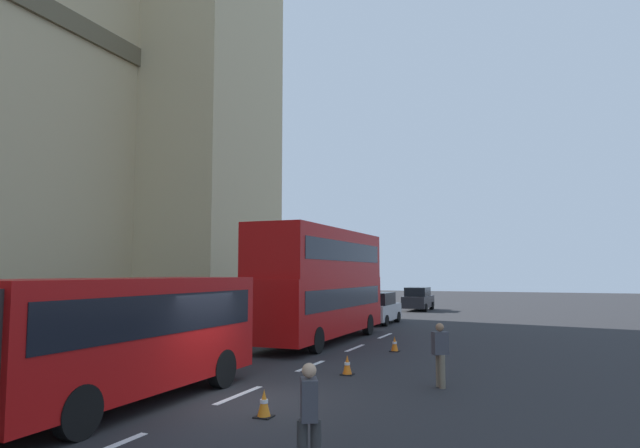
{
  "coord_description": "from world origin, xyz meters",
  "views": [
    {
      "loc": [
        -11.76,
        -7.05,
        3.03
      ],
      "look_at": [
        16.94,
        4.47,
        5.78
      ],
      "focal_mm": 30.8,
      "sensor_mm": 36.0,
      "label": 1
    }
  ],
  "objects_px": {
    "sedan_trailing": "(418,299)",
    "pedestrian_near_cones": "(309,416)",
    "traffic_cone_middle": "(347,365)",
    "pedestrian_by_kerb": "(440,353)",
    "sedan_lead": "(378,308)",
    "double_decker_bus": "(321,280)",
    "traffic_cone_east": "(395,344)",
    "traffic_cone_west": "(264,404)"
  },
  "relations": [
    {
      "from": "sedan_lead",
      "to": "traffic_cone_middle",
      "type": "height_order",
      "value": "sedan_lead"
    },
    {
      "from": "traffic_cone_west",
      "to": "pedestrian_by_kerb",
      "type": "bearing_deg",
      "value": -33.78
    },
    {
      "from": "traffic_cone_west",
      "to": "traffic_cone_east",
      "type": "distance_m",
      "value": 10.47
    },
    {
      "from": "traffic_cone_west",
      "to": "traffic_cone_east",
      "type": "height_order",
      "value": "same"
    },
    {
      "from": "sedan_trailing",
      "to": "traffic_cone_middle",
      "type": "bearing_deg",
      "value": -172.45
    },
    {
      "from": "pedestrian_by_kerb",
      "to": "traffic_cone_west",
      "type": "bearing_deg",
      "value": 146.22
    },
    {
      "from": "double_decker_bus",
      "to": "traffic_cone_west",
      "type": "distance_m",
      "value": 12.9
    },
    {
      "from": "sedan_trailing",
      "to": "traffic_cone_middle",
      "type": "xyz_separation_m",
      "value": [
        -28.58,
        -3.79,
        -0.63
      ]
    },
    {
      "from": "double_decker_bus",
      "to": "pedestrian_by_kerb",
      "type": "distance_m",
      "value": 10.28
    },
    {
      "from": "traffic_cone_west",
      "to": "pedestrian_by_kerb",
      "type": "height_order",
      "value": "pedestrian_by_kerb"
    },
    {
      "from": "sedan_trailing",
      "to": "pedestrian_by_kerb",
      "type": "relative_size",
      "value": 2.6
    },
    {
      "from": "sedan_lead",
      "to": "traffic_cone_middle",
      "type": "relative_size",
      "value": 7.59
    },
    {
      "from": "traffic_cone_middle",
      "to": "double_decker_bus",
      "type": "bearing_deg",
      "value": 27.39
    },
    {
      "from": "sedan_trailing",
      "to": "traffic_cone_west",
      "type": "distance_m",
      "value": 33.99
    },
    {
      "from": "sedan_trailing",
      "to": "traffic_cone_middle",
      "type": "distance_m",
      "value": 28.84
    },
    {
      "from": "traffic_cone_middle",
      "to": "sedan_lead",
      "type": "bearing_deg",
      "value": 12.65
    },
    {
      "from": "sedan_trailing",
      "to": "double_decker_bus",
      "type": "bearing_deg",
      "value": -179.52
    },
    {
      "from": "traffic_cone_west",
      "to": "sedan_lead",
      "type": "bearing_deg",
      "value": 9.48
    },
    {
      "from": "sedan_lead",
      "to": "pedestrian_near_cones",
      "type": "xyz_separation_m",
      "value": [
        -24.24,
        -5.82,
        -0.0
      ]
    },
    {
      "from": "sedan_trailing",
      "to": "pedestrian_by_kerb",
      "type": "xyz_separation_m",
      "value": [
        -29.38,
        -6.68,
        -0.0
      ]
    },
    {
      "from": "double_decker_bus",
      "to": "traffic_cone_middle",
      "type": "bearing_deg",
      "value": -152.61
    },
    {
      "from": "traffic_cone_west",
      "to": "traffic_cone_east",
      "type": "bearing_deg",
      "value": -0.96
    },
    {
      "from": "sedan_trailing",
      "to": "traffic_cone_east",
      "type": "relative_size",
      "value": 7.59
    },
    {
      "from": "traffic_cone_middle",
      "to": "pedestrian_by_kerb",
      "type": "bearing_deg",
      "value": -105.37
    },
    {
      "from": "traffic_cone_middle",
      "to": "traffic_cone_east",
      "type": "xyz_separation_m",
      "value": [
        5.27,
        -0.12,
        0.0
      ]
    },
    {
      "from": "sedan_lead",
      "to": "pedestrian_by_kerb",
      "type": "height_order",
      "value": "sedan_lead"
    },
    {
      "from": "pedestrian_by_kerb",
      "to": "traffic_cone_middle",
      "type": "bearing_deg",
      "value": 74.63
    },
    {
      "from": "pedestrian_near_cones",
      "to": "traffic_cone_middle",
      "type": "bearing_deg",
      "value": 15.18
    },
    {
      "from": "pedestrian_by_kerb",
      "to": "pedestrian_near_cones",
      "type": "bearing_deg",
      "value": 174.51
    },
    {
      "from": "double_decker_bus",
      "to": "traffic_cone_east",
      "type": "xyz_separation_m",
      "value": [
        -1.69,
        -3.72,
        -2.43
      ]
    },
    {
      "from": "sedan_trailing",
      "to": "traffic_cone_east",
      "type": "bearing_deg",
      "value": -170.49
    },
    {
      "from": "sedan_trailing",
      "to": "pedestrian_near_cones",
      "type": "xyz_separation_m",
      "value": [
        -36.66,
        -5.98,
        -0.0
      ]
    },
    {
      "from": "pedestrian_near_cones",
      "to": "pedestrian_by_kerb",
      "type": "distance_m",
      "value": 7.31
    },
    {
      "from": "traffic_cone_west",
      "to": "traffic_cone_middle",
      "type": "distance_m",
      "value": 5.2
    },
    {
      "from": "traffic_cone_middle",
      "to": "pedestrian_near_cones",
      "type": "xyz_separation_m",
      "value": [
        -8.07,
        -2.19,
        0.63
      ]
    },
    {
      "from": "double_decker_bus",
      "to": "pedestrian_by_kerb",
      "type": "bearing_deg",
      "value": -140.05
    },
    {
      "from": "double_decker_bus",
      "to": "pedestrian_by_kerb",
      "type": "xyz_separation_m",
      "value": [
        -7.76,
        -6.5,
        -1.8
      ]
    },
    {
      "from": "traffic_cone_east",
      "to": "pedestrian_by_kerb",
      "type": "distance_m",
      "value": 6.7
    },
    {
      "from": "traffic_cone_middle",
      "to": "sedan_trailing",
      "type": "bearing_deg",
      "value": 7.55
    },
    {
      "from": "double_decker_bus",
      "to": "sedan_lead",
      "type": "distance_m",
      "value": 9.38
    },
    {
      "from": "traffic_cone_middle",
      "to": "pedestrian_near_cones",
      "type": "height_order",
      "value": "pedestrian_near_cones"
    },
    {
      "from": "sedan_trailing",
      "to": "pedestrian_near_cones",
      "type": "height_order",
      "value": "sedan_trailing"
    }
  ]
}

